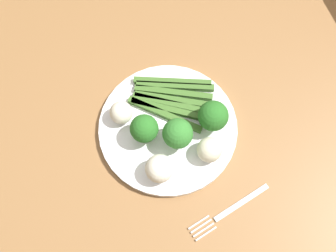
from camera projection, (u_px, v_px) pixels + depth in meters
name	position (u px, v px, depth m)	size (l,w,h in m)	color
ground_plane	(175.00, 182.00, 1.55)	(6.00, 6.00, 0.02)	gray
dining_table	(180.00, 118.00, 0.94)	(1.36, 0.94, 0.73)	olive
plate	(168.00, 128.00, 0.82)	(0.27, 0.27, 0.01)	white
asparagus_bundle	(171.00, 98.00, 0.83)	(0.17, 0.17, 0.01)	#3D6626
broccoli_outer_edge	(213.00, 116.00, 0.78)	(0.06, 0.06, 0.07)	#568E33
broccoli_left	(178.00, 134.00, 0.77)	(0.06, 0.06, 0.07)	#609E3D
broccoli_front_left	(144.00, 129.00, 0.77)	(0.05, 0.05, 0.07)	#568E33
cauliflower_back	(159.00, 169.00, 0.76)	(0.05, 0.05, 0.05)	white
cauliflower_edge	(209.00, 150.00, 0.77)	(0.05, 0.05, 0.05)	beige
cauliflower_back_right	(121.00, 113.00, 0.80)	(0.04, 0.04, 0.04)	silver
fork	(228.00, 211.00, 0.77)	(0.03, 0.17, 0.00)	silver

